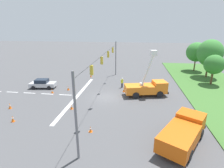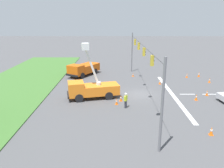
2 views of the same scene
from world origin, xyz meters
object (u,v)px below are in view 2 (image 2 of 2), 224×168
traffic_cone_far_right (210,80)px  traffic_cone_foreground_right (121,98)px  road_worker (126,99)px  traffic_cone_lane_edge_a (196,97)px  traffic_cone_foreground_left (187,75)px  traffic_cone_far_left (199,74)px  traffic_cone_mid_left (133,75)px  utility_truck_bucket_lift (92,88)px  utility_truck_support_near (83,69)px  traffic_cone_lane_edge_b (211,131)px  traffic_cone_near_bucket (117,102)px  traffic_cone_centre_line (207,93)px  traffic_cone_mid_right (160,82)px

traffic_cone_far_right → traffic_cone_foreground_right: bearing=119.7°
road_worker → traffic_cone_lane_edge_a: 9.16m
traffic_cone_foreground_left → traffic_cone_far_left: 2.33m
road_worker → traffic_cone_mid_left: 14.08m
utility_truck_bucket_lift → traffic_cone_far_right: (7.02, -17.77, -0.96)m
traffic_cone_foreground_left → traffic_cone_far_left: bearing=-75.3°
utility_truck_support_near → traffic_cone_lane_edge_b: 24.66m
utility_truck_bucket_lift → utility_truck_support_near: utility_truck_bucket_lift is taller
utility_truck_bucket_lift → traffic_cone_lane_edge_a: size_ratio=9.01×
traffic_cone_near_bucket → traffic_cone_lane_edge_b: size_ratio=0.92×
traffic_cone_far_right → traffic_cone_centre_line: (-6.01, 2.86, -0.03)m
traffic_cone_lane_edge_a → traffic_cone_lane_edge_b: bearing=168.1°
traffic_cone_mid_left → utility_truck_bucket_lift: bearing=150.4°
traffic_cone_foreground_right → traffic_cone_lane_edge_b: traffic_cone_lane_edge_b is taller
traffic_cone_near_bucket → traffic_cone_centre_line: traffic_cone_near_bucket is taller
utility_truck_support_near → traffic_cone_far_left: (-0.84, -19.98, -0.78)m
utility_truck_bucket_lift → traffic_cone_foreground_right: utility_truck_bucket_lift is taller
traffic_cone_mid_left → traffic_cone_foreground_left: bearing=-95.0°
traffic_cone_mid_right → traffic_cone_mid_left: bearing=38.3°
utility_truck_bucket_lift → traffic_cone_near_bucket: utility_truck_bucket_lift is taller
traffic_cone_mid_left → traffic_cone_mid_right: bearing=-141.7°
utility_truck_support_near → traffic_cone_far_right: (-4.42, -20.30, -0.80)m
road_worker → traffic_cone_foreground_right: (2.08, 0.46, -0.62)m
traffic_cone_foreground_right → traffic_cone_mid_left: bearing=-12.0°
utility_truck_support_near → traffic_cone_centre_line: bearing=-120.9°
utility_truck_bucket_lift → traffic_cone_near_bucket: 3.88m
traffic_cone_far_right → traffic_cone_centre_line: 6.65m
road_worker → traffic_cone_far_left: (13.72, -13.36, -0.59)m
traffic_cone_mid_right → traffic_cone_far_right: (0.90, -7.95, 0.02)m
traffic_cone_mid_left → traffic_cone_mid_right: traffic_cone_mid_right is taller
utility_truck_support_near → traffic_cone_centre_line: (-10.42, -17.44, -0.83)m
traffic_cone_mid_right → traffic_cone_lane_edge_b: (-15.19, -1.30, 0.03)m
road_worker → traffic_cone_mid_right: 10.90m
traffic_cone_foreground_right → traffic_cone_lane_edge_b: (-8.03, -7.50, 0.01)m
traffic_cone_foreground_right → traffic_cone_mid_left: traffic_cone_foreground_right is taller
traffic_cone_far_left → traffic_cone_centre_line: traffic_cone_far_left is taller
traffic_cone_lane_edge_b → traffic_cone_far_right: traffic_cone_lane_edge_b is taller
utility_truck_bucket_lift → traffic_cone_lane_edge_b: utility_truck_bucket_lift is taller
traffic_cone_lane_edge_a → traffic_cone_lane_edge_b: traffic_cone_lane_edge_b is taller
traffic_cone_near_bucket → traffic_cone_lane_edge_a: traffic_cone_lane_edge_a is taller
utility_truck_support_near → traffic_cone_lane_edge_b: size_ratio=8.60×
utility_truck_support_near → traffic_cone_mid_left: 8.74m
traffic_cone_mid_left → traffic_cone_near_bucket: traffic_cone_near_bucket is taller
traffic_cone_lane_edge_b → traffic_cone_centre_line: traffic_cone_lane_edge_b is taller
traffic_cone_foreground_left → utility_truck_bucket_lift: bearing=123.4°
utility_truck_support_near → traffic_cone_lane_edge_a: (-12.12, -15.43, -0.81)m
traffic_cone_mid_right → traffic_cone_far_left: bearing=-59.6°
traffic_cone_lane_edge_a → traffic_cone_centre_line: bearing=-50.0°
utility_truck_support_near → traffic_cone_mid_left: utility_truck_support_near is taller
utility_truck_support_near → traffic_cone_foreground_left: bearing=-94.6°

